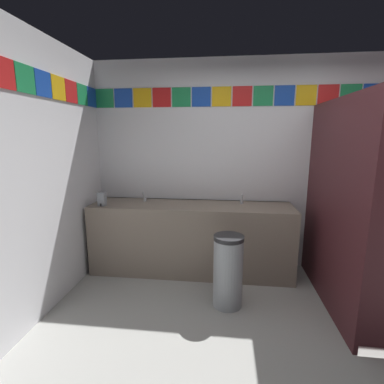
% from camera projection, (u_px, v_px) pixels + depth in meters
% --- Properties ---
extents(ground_plane, '(9.77, 9.77, 0.00)m').
position_uv_depth(ground_plane, '(293.00, 360.00, 2.17)').
color(ground_plane, '#9E9E99').
extents(wall_back, '(4.44, 0.09, 2.60)m').
position_uv_depth(wall_back, '(269.00, 166.00, 3.58)').
color(wall_back, silver).
rests_on(wall_back, ground_plane).
extents(wall_side, '(0.09, 3.34, 2.60)m').
position_uv_depth(wall_side, '(0.00, 185.00, 2.18)').
color(wall_side, silver).
rests_on(wall_side, ground_plane).
extents(vanity_counter, '(2.44, 0.59, 0.85)m').
position_uv_depth(vanity_counter, '(191.00, 237.00, 3.54)').
color(vanity_counter, gray).
rests_on(vanity_counter, ground_plane).
extents(faucet_left, '(0.04, 0.10, 0.14)m').
position_uv_depth(faucet_left, '(144.00, 198.00, 3.60)').
color(faucet_left, silver).
rests_on(faucet_left, vanity_counter).
extents(faucet_right, '(0.04, 0.10, 0.14)m').
position_uv_depth(faucet_right, '(242.00, 200.00, 3.46)').
color(faucet_right, silver).
rests_on(faucet_right, vanity_counter).
extents(soap_dispenser, '(0.09, 0.09, 0.16)m').
position_uv_depth(soap_dispenser, '(102.00, 199.00, 3.39)').
color(soap_dispenser, gray).
rests_on(soap_dispenser, vanity_counter).
extents(stall_divider, '(0.92, 1.57, 2.03)m').
position_uv_depth(stall_divider, '(361.00, 213.00, 2.51)').
color(stall_divider, '#471E23').
rests_on(stall_divider, ground_plane).
extents(toilet, '(0.39, 0.49, 0.74)m').
position_uv_depth(toilet, '(365.00, 260.00, 3.19)').
color(toilet, white).
rests_on(toilet, ground_plane).
extents(trash_bin, '(0.30, 0.30, 0.73)m').
position_uv_depth(trash_bin, '(228.00, 271.00, 2.81)').
color(trash_bin, '#999EA3').
rests_on(trash_bin, ground_plane).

